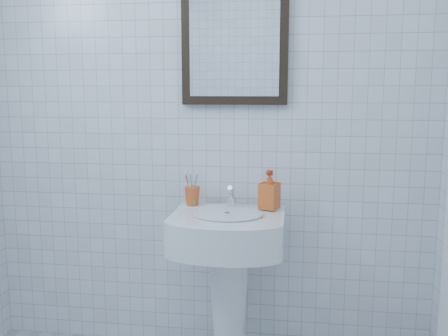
# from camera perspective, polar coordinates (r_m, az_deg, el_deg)

# --- Properties ---
(wall_back) EXTENTS (2.20, 0.02, 2.50)m
(wall_back) POSITION_cam_1_polar(r_m,az_deg,el_deg) (2.43, -2.06, 7.51)
(wall_back) COLOR silver
(wall_back) RESTS_ON ground
(washbasin) EXTENTS (0.50, 0.37, 0.77)m
(washbasin) POSITION_cam_1_polar(r_m,az_deg,el_deg) (2.33, 0.52, -10.95)
(washbasin) COLOR white
(washbasin) RESTS_ON ground
(faucet) EXTENTS (0.05, 0.10, 0.11)m
(faucet) POSITION_cam_1_polar(r_m,az_deg,el_deg) (2.33, 0.84, -3.45)
(faucet) COLOR silver
(faucet) RESTS_ON washbasin
(toothbrush_cup) EXTENTS (0.08, 0.08, 0.09)m
(toothbrush_cup) POSITION_cam_1_polar(r_m,az_deg,el_deg) (2.38, -3.64, -3.21)
(toothbrush_cup) COLOR #DD5424
(toothbrush_cup) RESTS_ON washbasin
(soap_dispenser) EXTENTS (0.11, 0.11, 0.18)m
(soap_dispenser) POSITION_cam_1_polar(r_m,az_deg,el_deg) (2.31, 5.22, -2.48)
(soap_dispenser) COLOR red
(soap_dispenser) RESTS_ON washbasin
(wall_mirror) EXTENTS (0.50, 0.04, 0.62)m
(wall_mirror) POSITION_cam_1_polar(r_m,az_deg,el_deg) (2.40, 1.21, 14.67)
(wall_mirror) COLOR black
(wall_mirror) RESTS_ON wall_back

